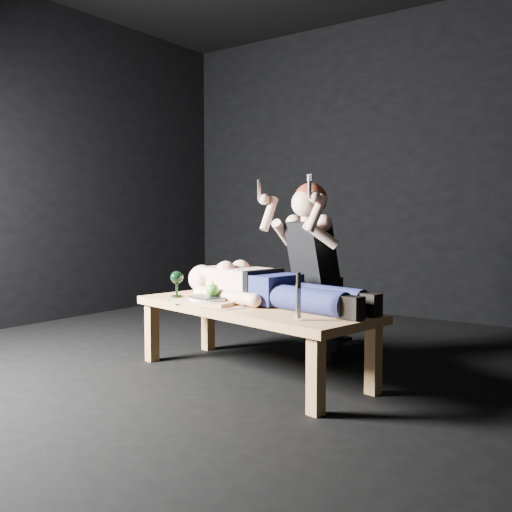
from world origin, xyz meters
name	(u,v)px	position (x,y,z in m)	size (l,w,h in m)	color
ground	(242,367)	(0.00, 0.00, 0.00)	(5.00, 5.00, 0.00)	black
back_wall	(394,166)	(0.00, 2.50, 1.50)	(5.00, 5.00, 0.00)	black
table	(251,340)	(0.17, -0.12, 0.23)	(1.64, 0.62, 0.45)	tan
lying_man	(270,284)	(0.24, -0.02, 0.58)	(1.58, 0.48, 0.25)	beige
kneeling_woman	(320,270)	(0.32, 0.47, 0.63)	(0.67, 0.75, 1.26)	black
serving_tray	(209,301)	(-0.08, -0.23, 0.46)	(0.38, 0.27, 0.02)	tan
plate	(209,298)	(-0.08, -0.23, 0.48)	(0.25, 0.25, 0.02)	white
apple	(213,290)	(-0.06, -0.22, 0.53)	(0.08, 0.08, 0.08)	#4E9F2F
goblet	(177,284)	(-0.43, -0.16, 0.54)	(0.09, 0.09, 0.18)	black
fork_flat	(185,300)	(-0.27, -0.24, 0.45)	(0.02, 0.17, 0.01)	#B2B2B7
knife_flat	(239,308)	(0.20, -0.29, 0.45)	(0.02, 0.17, 0.01)	#B2B2B7
spoon_flat	(242,306)	(0.18, -0.23, 0.45)	(0.02, 0.17, 0.01)	#B2B2B7
carving_knife	(298,296)	(0.69, -0.40, 0.58)	(0.03, 0.04, 0.25)	#B2B2B7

